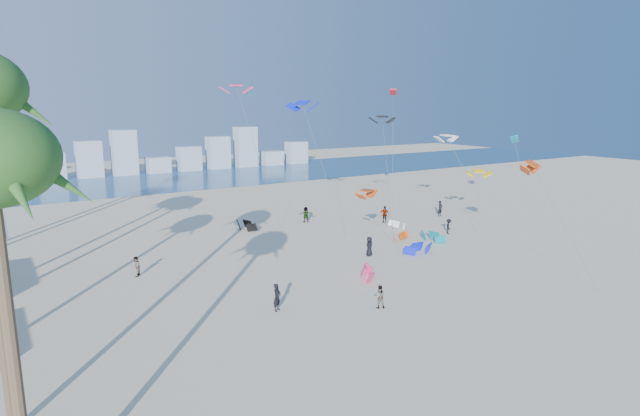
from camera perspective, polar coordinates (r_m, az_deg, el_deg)
ground at (r=32.61m, az=10.97°, el=-13.04°), size 220.00×220.00×0.00m
ocean at (r=96.56m, az=-19.72°, el=2.66°), size 220.00×220.00×0.00m
kitesurfer_near at (r=34.91m, az=-4.65°, el=-9.56°), size 0.80×0.74×1.84m
kitesurfer_mid at (r=35.51m, az=6.42°, el=-9.50°), size 0.93×0.86×1.53m
kitesurfers_far at (r=55.05m, az=3.47°, el=-1.82°), size 37.10×15.58×1.91m
grounded_kites at (r=50.58m, az=5.08°, el=-3.51°), size 15.12×22.86×0.99m
flying_kites at (r=54.96m, az=6.81°, el=8.95°), size 32.34×36.34×15.87m
distant_skyline at (r=105.70m, az=-21.69°, el=4.90°), size 85.00×3.00×8.40m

